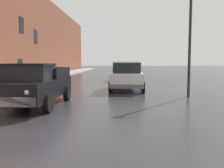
{
  "coord_description": "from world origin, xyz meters",
  "views": [
    {
      "loc": [
        1.86,
        -1.02,
        1.86
      ],
      "look_at": [
        1.42,
        9.85,
        0.85
      ],
      "focal_mm": 39.69,
      "sensor_mm": 36.0,
      "label": 1
    }
  ],
  "objects_px": {
    "pickup_truck_black_approaching_near_lane": "(34,85)",
    "sedan_darkblue_parked_kerbside_mid": "(121,73)",
    "suv_white_parked_kerbside_close": "(127,75)",
    "sedan_green_queued_behind_truck": "(123,69)",
    "sedan_red_parked_far_down_block": "(122,70)",
    "street_lamp_post": "(190,35)"
  },
  "relations": [
    {
      "from": "pickup_truck_black_approaching_near_lane",
      "to": "sedan_darkblue_parked_kerbside_mid",
      "type": "relative_size",
      "value": 1.24
    },
    {
      "from": "sedan_darkblue_parked_kerbside_mid",
      "to": "suv_white_parked_kerbside_close",
      "type": "bearing_deg",
      "value": -86.87
    },
    {
      "from": "pickup_truck_black_approaching_near_lane",
      "to": "sedan_green_queued_behind_truck",
      "type": "height_order",
      "value": "pickup_truck_black_approaching_near_lane"
    },
    {
      "from": "pickup_truck_black_approaching_near_lane",
      "to": "suv_white_parked_kerbside_close",
      "type": "distance_m",
      "value": 7.05
    },
    {
      "from": "sedan_darkblue_parked_kerbside_mid",
      "to": "sedan_red_parked_far_down_block",
      "type": "xyz_separation_m",
      "value": [
        0.11,
        6.56,
        0.0
      ]
    },
    {
      "from": "suv_white_parked_kerbside_close",
      "to": "street_lamp_post",
      "type": "xyz_separation_m",
      "value": [
        3.16,
        -2.9,
        2.21
      ]
    },
    {
      "from": "sedan_red_parked_far_down_block",
      "to": "street_lamp_post",
      "type": "relative_size",
      "value": 0.75
    },
    {
      "from": "suv_white_parked_kerbside_close",
      "to": "sedan_green_queued_behind_truck",
      "type": "bearing_deg",
      "value": 90.36
    },
    {
      "from": "pickup_truck_black_approaching_near_lane",
      "to": "street_lamp_post",
      "type": "xyz_separation_m",
      "value": [
        7.12,
        2.93,
        2.31
      ]
    },
    {
      "from": "sedan_red_parked_far_down_block",
      "to": "suv_white_parked_kerbside_close",
      "type": "bearing_deg",
      "value": -88.86
    },
    {
      "from": "sedan_darkblue_parked_kerbside_mid",
      "to": "street_lamp_post",
      "type": "xyz_separation_m",
      "value": [
        3.54,
        -9.91,
        2.44
      ]
    },
    {
      "from": "street_lamp_post",
      "to": "sedan_red_parked_far_down_block",
      "type": "bearing_deg",
      "value": 101.76
    },
    {
      "from": "sedan_darkblue_parked_kerbside_mid",
      "to": "street_lamp_post",
      "type": "height_order",
      "value": "street_lamp_post"
    },
    {
      "from": "sedan_darkblue_parked_kerbside_mid",
      "to": "pickup_truck_black_approaching_near_lane",
      "type": "bearing_deg",
      "value": -105.56
    },
    {
      "from": "sedan_green_queued_behind_truck",
      "to": "pickup_truck_black_approaching_near_lane",
      "type": "bearing_deg",
      "value": -98.35
    },
    {
      "from": "sedan_red_parked_far_down_block",
      "to": "sedan_green_queued_behind_truck",
      "type": "height_order",
      "value": "same"
    },
    {
      "from": "pickup_truck_black_approaching_near_lane",
      "to": "sedan_red_parked_far_down_block",
      "type": "relative_size",
      "value": 1.16
    },
    {
      "from": "suv_white_parked_kerbside_close",
      "to": "sedan_red_parked_far_down_block",
      "type": "height_order",
      "value": "suv_white_parked_kerbside_close"
    },
    {
      "from": "pickup_truck_black_approaching_near_lane",
      "to": "sedan_darkblue_parked_kerbside_mid",
      "type": "bearing_deg",
      "value": 74.44
    },
    {
      "from": "suv_white_parked_kerbside_close",
      "to": "sedan_darkblue_parked_kerbside_mid",
      "type": "relative_size",
      "value": 1.13
    },
    {
      "from": "suv_white_parked_kerbside_close",
      "to": "street_lamp_post",
      "type": "distance_m",
      "value": 4.82
    },
    {
      "from": "street_lamp_post",
      "to": "sedan_darkblue_parked_kerbside_mid",
      "type": "bearing_deg",
      "value": 109.67
    }
  ]
}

